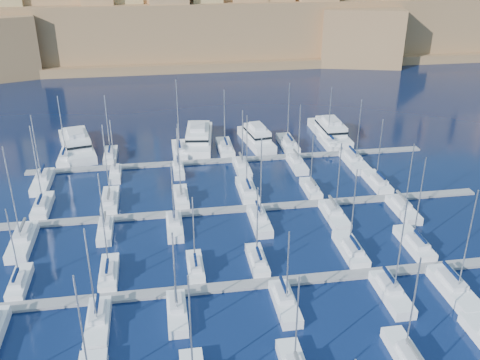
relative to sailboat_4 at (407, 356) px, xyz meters
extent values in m
plane|color=black|center=(-11.08, 28.78, -0.74)|extent=(600.00, 600.00, 0.00)
cube|color=slate|center=(-11.08, 16.78, -0.54)|extent=(84.00, 2.00, 0.40)
cube|color=slate|center=(-11.08, 38.78, -0.54)|extent=(84.00, 2.00, 0.40)
cube|color=slate|center=(-11.08, 60.78, -0.54)|extent=(84.00, 2.00, 0.40)
cylinder|color=#9EA0A8|center=(-34.87, 1.38, 7.27)|extent=(0.18, 0.18, 13.21)
cylinder|color=#9EA0A8|center=(-24.07, 0.56, 6.93)|extent=(0.18, 0.18, 12.68)
cylinder|color=#9EA0A8|center=(-12.92, 0.53, 6.27)|extent=(0.18, 0.18, 11.36)
cube|color=white|center=(0.00, 0.11, -0.22)|extent=(2.60, 8.65, 1.63)
cube|color=silver|center=(0.00, -0.76, 0.94)|extent=(1.82, 3.89, 0.70)
cylinder|color=#9EA0A8|center=(0.00, 0.54, 6.72)|extent=(0.18, 0.18, 12.26)
cube|color=#595B60|center=(0.00, -1.19, 1.99)|extent=(0.35, 3.46, 0.35)
cube|color=white|center=(-46.13, 21.66, -0.25)|extent=(2.33, 7.75, 1.59)
cube|color=silver|center=(-46.13, 20.88, 0.90)|extent=(1.63, 3.49, 0.70)
cylinder|color=#9EA0A8|center=(-46.13, 22.05, 5.81)|extent=(0.18, 0.18, 10.52)
cube|color=#071439|center=(-46.13, 20.50, 1.95)|extent=(0.35, 3.10, 0.35)
cube|color=white|center=(-34.20, 21.94, -0.23)|extent=(2.49, 8.31, 1.62)
cube|color=silver|center=(-34.20, 21.11, 0.93)|extent=(1.75, 3.74, 0.70)
cylinder|color=#9EA0A8|center=(-34.20, 22.35, 5.67)|extent=(0.18, 0.18, 10.18)
cube|color=#071439|center=(-34.20, 20.69, 1.98)|extent=(0.35, 3.32, 0.35)
cube|color=white|center=(-22.11, 21.52, -0.25)|extent=(2.24, 7.47, 1.57)
cube|color=silver|center=(-22.11, 20.77, 0.88)|extent=(1.57, 3.36, 0.70)
cylinder|color=#9EA0A8|center=(-22.11, 21.89, 5.73)|extent=(0.18, 0.18, 10.39)
cube|color=#071439|center=(-22.11, 20.40, 1.93)|extent=(0.35, 2.99, 0.35)
cube|color=white|center=(-13.05, 21.73, -0.24)|extent=(2.37, 7.90, 1.60)
cube|color=silver|center=(-13.05, 20.94, 0.91)|extent=(1.66, 3.56, 0.70)
cylinder|color=#9EA0A8|center=(-13.05, 22.13, 6.07)|extent=(0.18, 0.18, 11.04)
cube|color=#071439|center=(-13.05, 20.55, 1.96)|extent=(0.35, 3.16, 0.35)
cube|color=white|center=(1.40, 22.49, -0.20)|extent=(2.83, 9.42, 1.67)
cube|color=silver|center=(1.40, 21.55, 0.98)|extent=(1.98, 4.24, 0.70)
cylinder|color=#9EA0A8|center=(1.40, 22.97, 6.80)|extent=(0.18, 0.18, 12.34)
cube|color=#071439|center=(1.40, 21.08, 2.03)|extent=(0.35, 3.77, 0.35)
cube|color=white|center=(11.66, 22.53, -0.20)|extent=(2.85, 9.50, 1.67)
cube|color=silver|center=(11.66, 21.58, 0.99)|extent=(1.99, 4.27, 0.70)
cylinder|color=#9EA0A8|center=(11.66, 23.01, 7.34)|extent=(0.18, 0.18, 13.42)
cube|color=#071439|center=(11.66, 21.11, 2.04)|extent=(0.35, 3.80, 0.35)
cube|color=white|center=(-34.87, 11.20, -0.21)|extent=(2.75, 9.16, 1.66)
cube|color=silver|center=(-34.87, 12.12, 0.97)|extent=(1.92, 4.12, 0.70)
cylinder|color=#9EA0A8|center=(-34.87, 10.74, 7.12)|extent=(0.18, 0.18, 13.00)
cube|color=#071439|center=(-34.87, 12.58, 2.02)|extent=(0.35, 3.67, 0.35)
cube|color=white|center=(-25.22, 11.72, -0.24)|extent=(2.44, 8.13, 1.61)
cube|color=silver|center=(-25.22, 12.53, 0.92)|extent=(1.71, 3.66, 0.70)
cylinder|color=#9EA0A8|center=(-25.22, 11.31, 6.22)|extent=(0.18, 0.18, 11.31)
cube|color=#595B60|center=(-25.22, 12.94, 1.97)|extent=(0.35, 3.25, 0.35)
cube|color=white|center=(-11.34, 11.43, -0.22)|extent=(2.61, 8.71, 1.64)
cube|color=silver|center=(-11.34, 12.30, 0.95)|extent=(1.83, 3.92, 0.70)
cylinder|color=#9EA0A8|center=(-11.34, 10.99, 5.75)|extent=(0.18, 0.18, 10.30)
cube|color=#071439|center=(-11.34, 12.73, 2.00)|extent=(0.35, 3.48, 0.35)
cube|color=white|center=(3.03, 11.13, -0.21)|extent=(2.79, 9.31, 1.67)
cube|color=silver|center=(3.03, 12.06, 0.98)|extent=(1.96, 4.19, 0.70)
cylinder|color=#9EA0A8|center=(3.03, 10.66, 7.42)|extent=(0.18, 0.18, 13.60)
cube|color=#071439|center=(3.03, 12.52, 2.03)|extent=(0.35, 3.73, 0.35)
cube|color=white|center=(11.66, 10.48, -0.17)|extent=(3.18, 10.60, 1.73)
cube|color=silver|center=(11.66, 11.54, 1.04)|extent=(2.23, 4.77, 0.70)
cylinder|color=#9EA0A8|center=(11.66, 9.95, 7.93)|extent=(0.18, 0.18, 14.48)
cube|color=#071439|center=(11.66, 12.07, 2.09)|extent=(0.35, 4.24, 0.35)
cube|color=white|center=(-46.89, 44.37, -0.21)|extent=(2.75, 9.17, 1.66)
cube|color=silver|center=(-46.89, 43.45, 0.97)|extent=(1.93, 4.13, 0.70)
cylinder|color=#9EA0A8|center=(-46.89, 44.83, 7.57)|extent=(0.18, 0.18, 13.90)
cube|color=#071439|center=(-46.89, 42.99, 2.02)|extent=(0.35, 3.67, 0.35)
cube|color=white|center=(-35.37, 44.56, -0.20)|extent=(2.87, 9.56, 1.68)
cube|color=silver|center=(-35.37, 43.61, 0.99)|extent=(2.01, 4.30, 0.70)
cylinder|color=#9EA0A8|center=(-35.37, 45.04, 7.34)|extent=(0.18, 0.18, 13.40)
cube|color=#595B60|center=(-35.37, 43.13, 2.04)|extent=(0.35, 3.82, 0.35)
cube|color=white|center=(-22.82, 44.01, -0.23)|extent=(2.53, 8.44, 1.62)
cube|color=silver|center=(-22.82, 43.16, 0.93)|extent=(1.77, 3.80, 0.70)
cylinder|color=#9EA0A8|center=(-22.82, 44.43, 7.14)|extent=(0.18, 0.18, 13.12)
cube|color=#595B60|center=(-22.82, 42.74, 1.98)|extent=(0.35, 3.38, 0.35)
cube|color=white|center=(-10.59, 44.77, -0.19)|extent=(3.00, 9.98, 1.70)
cube|color=silver|center=(-10.59, 43.78, 1.01)|extent=(2.10, 4.49, 0.70)
cylinder|color=#9EA0A8|center=(-10.59, 45.27, 7.48)|extent=(0.18, 0.18, 13.64)
cube|color=#071439|center=(-10.59, 43.28, 2.06)|extent=(0.35, 3.99, 0.35)
cube|color=white|center=(1.29, 43.73, -0.24)|extent=(2.37, 7.89, 1.59)
cube|color=silver|center=(1.29, 42.94, 0.91)|extent=(1.66, 3.55, 0.70)
cylinder|color=#9EA0A8|center=(1.29, 44.12, 5.50)|extent=(0.18, 0.18, 9.90)
cube|color=#595B60|center=(1.29, 42.55, 1.96)|extent=(0.35, 3.16, 0.35)
cube|color=white|center=(14.55, 44.47, -0.21)|extent=(2.81, 9.37, 1.67)
cube|color=silver|center=(14.55, 43.53, 0.98)|extent=(1.97, 4.22, 0.70)
cylinder|color=#9EA0A8|center=(14.55, 44.94, 6.52)|extent=(0.18, 0.18, 11.78)
cube|color=#071439|center=(14.55, 43.06, 2.03)|extent=(0.35, 3.75, 0.35)
cube|color=white|center=(-47.92, 32.50, -0.18)|extent=(3.17, 10.58, 1.73)
cube|color=silver|center=(-47.92, 33.55, 1.04)|extent=(2.22, 4.76, 0.70)
cylinder|color=#9EA0A8|center=(-47.92, 31.97, 8.33)|extent=(0.18, 0.18, 15.28)
cube|color=#595B60|center=(-47.92, 34.08, 2.09)|extent=(0.35, 4.23, 0.35)
cube|color=white|center=(-35.52, 33.93, -0.25)|extent=(2.31, 7.71, 1.59)
cube|color=silver|center=(-35.52, 34.70, 0.90)|extent=(1.62, 3.47, 0.70)
cylinder|color=#9EA0A8|center=(-35.52, 33.54, 5.38)|extent=(0.18, 0.18, 9.67)
cube|color=#595B60|center=(-35.52, 35.09, 1.95)|extent=(0.35, 3.08, 0.35)
cube|color=white|center=(-24.49, 33.51, -0.23)|extent=(2.57, 8.55, 1.63)
cube|color=silver|center=(-24.49, 34.36, 0.94)|extent=(1.80, 3.85, 0.70)
cylinder|color=#9EA0A8|center=(-24.49, 33.08, 5.99)|extent=(0.18, 0.18, 10.81)
cube|color=#071439|center=(-24.49, 34.79, 1.99)|extent=(0.35, 3.42, 0.35)
cube|color=white|center=(-10.50, 33.12, -0.21)|extent=(2.80, 9.33, 1.67)
cube|color=silver|center=(-10.50, 34.05, 0.98)|extent=(1.96, 4.20, 0.70)
cylinder|color=#9EA0A8|center=(-10.50, 32.65, 7.69)|extent=(0.18, 0.18, 14.12)
cube|color=#071439|center=(-10.50, 34.52, 2.03)|extent=(0.35, 3.73, 0.35)
cube|color=white|center=(2.37, 33.06, -0.20)|extent=(2.84, 9.45, 1.67)
cube|color=silver|center=(2.37, 34.00, 0.98)|extent=(1.98, 4.25, 0.70)
cylinder|color=#9EA0A8|center=(2.37, 32.59, 6.94)|extent=(0.18, 0.18, 12.62)
cube|color=#595B60|center=(2.37, 34.48, 2.03)|extent=(0.35, 3.78, 0.35)
cube|color=white|center=(14.74, 33.15, -0.21)|extent=(2.78, 9.26, 1.66)
cube|color=silver|center=(14.74, 34.08, 0.97)|extent=(1.94, 4.17, 0.70)
cylinder|color=#9EA0A8|center=(14.74, 32.69, 6.43)|extent=(0.18, 0.18, 11.61)
cube|color=#595B60|center=(14.74, 34.54, 2.02)|extent=(0.35, 3.70, 0.35)
cube|color=white|center=(-45.84, 66.35, -0.21)|extent=(2.74, 9.14, 1.66)
cube|color=silver|center=(-45.84, 65.44, 0.97)|extent=(1.92, 4.11, 0.70)
cylinder|color=#9EA0A8|center=(-45.84, 66.81, 6.98)|extent=(0.18, 0.18, 12.72)
cube|color=#071439|center=(-45.84, 64.98, 2.02)|extent=(0.35, 3.65, 0.35)
cube|color=white|center=(-36.57, 66.20, -0.22)|extent=(2.65, 8.83, 1.64)
cube|color=silver|center=(-36.57, 65.31, 0.95)|extent=(1.85, 3.97, 0.70)
cylinder|color=#9EA0A8|center=(-36.57, 66.64, 6.84)|extent=(0.18, 0.18, 12.47)
cube|color=#071439|center=(-36.57, 64.87, 2.00)|extent=(0.35, 3.53, 0.35)
cube|color=white|center=(-21.82, 66.86, -0.19)|extent=(3.04, 10.15, 1.71)
cube|color=silver|center=(-21.82, 65.84, 1.02)|extent=(2.13, 4.57, 0.70)
cylinder|color=#9EA0A8|center=(-21.82, 67.36, 8.11)|extent=(0.18, 0.18, 14.88)
cube|color=#071439|center=(-21.82, 65.33, 2.07)|extent=(0.35, 4.06, 0.35)
cube|color=white|center=(-11.75, 66.88, -0.18)|extent=(3.06, 10.20, 1.71)
cube|color=silver|center=(-11.75, 65.86, 1.02)|extent=(2.14, 4.59, 0.70)
cylinder|color=#9EA0A8|center=(-11.75, 67.39, 6.82)|extent=(0.18, 0.18, 12.29)
cube|color=#071439|center=(-11.75, 65.35, 2.07)|extent=(0.35, 4.08, 0.35)
cube|color=white|center=(2.58, 67.09, -0.17)|extent=(3.19, 10.62, 1.73)
cube|color=silver|center=(2.58, 66.03, 1.04)|extent=(2.23, 4.78, 0.70)
cylinder|color=#9EA0A8|center=(2.58, 67.62, 7.24)|extent=(0.18, 0.18, 13.09)
cube|color=#071439|center=(2.58, 65.50, 2.09)|extent=(0.35, 4.25, 0.35)
cube|color=white|center=(11.83, 66.27, -0.21)|extent=(2.69, 8.98, 1.65)
cube|color=silver|center=(11.83, 65.38, 0.96)|extent=(1.89, 4.04, 0.70)
cylinder|color=#9EA0A8|center=(11.83, 66.72, 6.67)|extent=(0.18, 0.18, 12.13)
cube|color=#071439|center=(11.83, 64.93, 2.01)|extent=(0.35, 3.59, 0.35)
cube|color=white|center=(-48.63, 54.60, -0.18)|extent=(3.11, 10.36, 1.72)
cube|color=silver|center=(-48.63, 55.64, 1.03)|extent=(2.18, 4.66, 0.70)
cylinder|color=#9EA0A8|center=(-48.63, 54.08, 7.09)|extent=(0.18, 0.18, 12.83)
cube|color=#071439|center=(-48.63, 56.16, 2.08)|extent=(0.35, 4.14, 0.35)
cube|color=white|center=(-35.02, 56.19, -0.26)|extent=(2.16, 7.19, 1.56)
cube|color=silver|center=(-35.02, 56.91, 0.87)|extent=(1.51, 3.23, 0.70)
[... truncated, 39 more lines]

